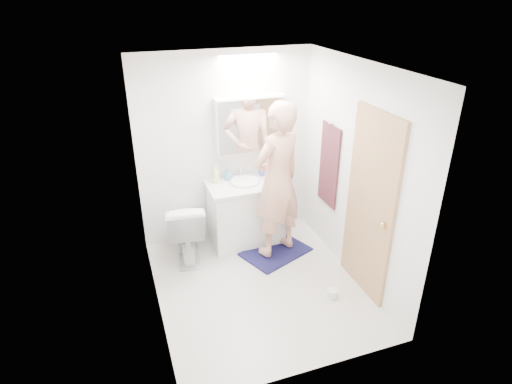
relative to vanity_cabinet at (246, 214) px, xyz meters
name	(u,v)px	position (x,y,z in m)	size (l,w,h in m)	color
floor	(259,286)	(-0.16, -0.96, -0.39)	(2.50, 2.50, 0.00)	silver
ceiling	(260,66)	(-0.16, -0.96, 2.01)	(2.50, 2.50, 0.00)	white
wall_back	(226,149)	(-0.16, 0.29, 0.81)	(2.50, 2.50, 0.00)	white
wall_front	(316,257)	(-0.16, -2.21, 0.81)	(2.50, 2.50, 0.00)	white
wall_left	(148,207)	(-1.26, -0.96, 0.81)	(2.50, 2.50, 0.00)	white
wall_right	(356,175)	(0.94, -0.96, 0.81)	(2.50, 2.50, 0.00)	white
vanity_cabinet	(246,214)	(0.00, 0.00, 0.00)	(0.90, 0.55, 0.78)	white
countertop	(246,185)	(0.00, 0.00, 0.41)	(0.95, 0.58, 0.04)	white
sink_basin	(245,181)	(0.00, 0.03, 0.45)	(0.36, 0.36, 0.03)	white
faucet	(240,171)	(0.00, 0.22, 0.51)	(0.02, 0.02, 0.16)	#BBBBBF
medicine_cabinet	(250,125)	(0.14, 0.21, 1.11)	(0.88, 0.14, 0.70)	white
mirror_panel	(252,127)	(0.14, 0.13, 1.11)	(0.84, 0.01, 0.66)	silver
toilet	(186,229)	(-0.80, -0.11, 0.00)	(0.44, 0.77, 0.79)	white
bath_rug	(276,252)	(0.26, -0.41, -0.38)	(0.80, 0.55, 0.02)	#191646
person	(277,181)	(0.26, -0.41, 0.60)	(0.69, 0.45, 1.89)	tan
door	(370,206)	(0.92, -1.31, 0.61)	(0.04, 0.80, 2.00)	tan
door_knob	(383,225)	(0.88, -1.61, 0.56)	(0.06, 0.06, 0.06)	gold
towel	(329,165)	(0.92, -0.41, 0.71)	(0.02, 0.42, 1.00)	#161033
towel_hook	(331,123)	(0.90, -0.41, 1.23)	(0.02, 0.02, 0.07)	silver
soap_bottle_a	(216,174)	(-0.34, 0.15, 0.54)	(0.09, 0.09, 0.23)	beige
soap_bottle_b	(228,174)	(-0.17, 0.18, 0.52)	(0.08, 0.08, 0.17)	#599FC0
toothbrush_cup	(262,172)	(0.27, 0.16, 0.48)	(0.10, 0.10, 0.09)	#4351CB
toilet_paper_roll	(332,294)	(0.51, -1.41, -0.34)	(0.11, 0.11, 0.10)	white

